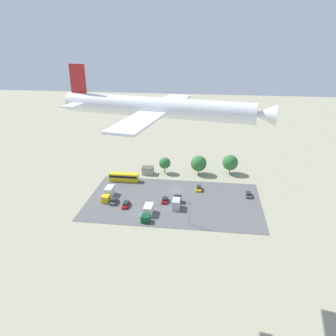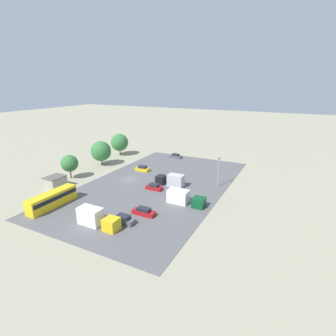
{
  "view_description": "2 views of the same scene",
  "coord_description": "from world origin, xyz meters",
  "px_view_note": "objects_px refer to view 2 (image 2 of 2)",
  "views": [
    {
      "loc": [
        -10.54,
        105.44,
        52.44
      ],
      "look_at": [
        -0.94,
        30.88,
        21.31
      ],
      "focal_mm": 35.0,
      "sensor_mm": 36.0,
      "label": 1
    },
    {
      "loc": [
        54.27,
        39.44,
        24.87
      ],
      "look_at": [
        -4.23,
        9.6,
        3.55
      ],
      "focal_mm": 28.0,
      "sensor_mm": 36.0,
      "label": 2
    }
  ],
  "objects_px": {
    "shed_building": "(55,182)",
    "parked_car_0": "(176,156)",
    "parked_car_1": "(143,169)",
    "parked_car_4": "(154,187)",
    "parked_truck_0": "(172,180)",
    "parked_truck_1": "(96,218)",
    "parked_truck_2": "(184,198)",
    "parked_car_2": "(144,212)",
    "bus": "(52,199)",
    "parked_car_3": "(124,220)"
  },
  "relations": [
    {
      "from": "parked_car_4",
      "to": "parked_truck_2",
      "type": "distance_m",
      "value": 10.43
    },
    {
      "from": "shed_building",
      "to": "bus",
      "type": "distance_m",
      "value": 11.23
    },
    {
      "from": "parked_car_2",
      "to": "parked_truck_1",
      "type": "height_order",
      "value": "parked_truck_1"
    },
    {
      "from": "bus",
      "to": "parked_car_1",
      "type": "height_order",
      "value": "bus"
    },
    {
      "from": "parked_car_3",
      "to": "parked_truck_2",
      "type": "xyz_separation_m",
      "value": [
        -12.64,
        6.64,
        0.65
      ]
    },
    {
      "from": "parked_car_0",
      "to": "parked_truck_2",
      "type": "distance_m",
      "value": 36.49
    },
    {
      "from": "bus",
      "to": "parked_car_0",
      "type": "height_order",
      "value": "bus"
    },
    {
      "from": "bus",
      "to": "parked_truck_2",
      "type": "bearing_deg",
      "value": 29.66
    },
    {
      "from": "parked_car_1",
      "to": "parked_truck_2",
      "type": "height_order",
      "value": "parked_truck_2"
    },
    {
      "from": "parked_car_2",
      "to": "parked_truck_2",
      "type": "distance_m",
      "value": 9.62
    },
    {
      "from": "shed_building",
      "to": "parked_car_0",
      "type": "xyz_separation_m",
      "value": [
        -38.15,
        15.01,
        -0.77
      ]
    },
    {
      "from": "parked_truck_2",
      "to": "bus",
      "type": "bearing_deg",
      "value": -60.34
    },
    {
      "from": "parked_car_1",
      "to": "shed_building",
      "type": "bearing_deg",
      "value": -30.6
    },
    {
      "from": "parked_car_1",
      "to": "parked_truck_0",
      "type": "relative_size",
      "value": 0.57
    },
    {
      "from": "shed_building",
      "to": "parked_car_4",
      "type": "bearing_deg",
      "value": 113.72
    },
    {
      "from": "parked_car_3",
      "to": "parked_car_2",
      "type": "bearing_deg",
      "value": -19.73
    },
    {
      "from": "bus",
      "to": "parked_truck_0",
      "type": "bearing_deg",
      "value": 52.09
    },
    {
      "from": "parked_car_4",
      "to": "parked_truck_2",
      "type": "height_order",
      "value": "parked_truck_2"
    },
    {
      "from": "shed_building",
      "to": "parked_car_1",
      "type": "bearing_deg",
      "value": 149.4
    },
    {
      "from": "parked_car_1",
      "to": "parked_truck_1",
      "type": "distance_m",
      "value": 31.93
    },
    {
      "from": "bus",
      "to": "parked_car_2",
      "type": "height_order",
      "value": "bus"
    },
    {
      "from": "parked_car_4",
      "to": "parked_truck_0",
      "type": "distance_m",
      "value": 5.09
    },
    {
      "from": "parked_car_2",
      "to": "parked_car_3",
      "type": "distance_m",
      "value": 4.75
    },
    {
      "from": "parked_car_2",
      "to": "parked_truck_1",
      "type": "relative_size",
      "value": 0.58
    },
    {
      "from": "parked_car_4",
      "to": "parked_truck_1",
      "type": "relative_size",
      "value": 0.49
    },
    {
      "from": "parked_car_4",
      "to": "parked_truck_2",
      "type": "bearing_deg",
      "value": -112.23
    },
    {
      "from": "parked_car_0",
      "to": "parked_car_1",
      "type": "distance_m",
      "value": 17.45
    },
    {
      "from": "parked_car_0",
      "to": "parked_truck_1",
      "type": "distance_m",
      "value": 48.23
    },
    {
      "from": "parked_car_2",
      "to": "parked_truck_0",
      "type": "relative_size",
      "value": 0.65
    },
    {
      "from": "parked_car_2",
      "to": "parked_truck_1",
      "type": "xyz_separation_m",
      "value": [
        7.44,
        -5.47,
        0.85
      ]
    },
    {
      "from": "parked_car_3",
      "to": "parked_truck_1",
      "type": "xyz_separation_m",
      "value": [
        2.97,
        -3.86,
        0.8
      ]
    },
    {
      "from": "parked_truck_0",
      "to": "parked_truck_1",
      "type": "relative_size",
      "value": 0.89
    },
    {
      "from": "parked_truck_0",
      "to": "parked_truck_1",
      "type": "distance_m",
      "value": 24.1
    },
    {
      "from": "parked_car_0",
      "to": "parked_truck_1",
      "type": "xyz_separation_m",
      "value": [
        47.75,
        6.76,
        0.85
      ]
    },
    {
      "from": "parked_car_4",
      "to": "parked_truck_1",
      "type": "height_order",
      "value": "parked_truck_1"
    },
    {
      "from": "shed_building",
      "to": "parked_truck_0",
      "type": "bearing_deg",
      "value": 119.41
    },
    {
      "from": "parked_car_0",
      "to": "parked_truck_2",
      "type": "xyz_separation_m",
      "value": [
        32.13,
        17.27,
        0.71
      ]
    },
    {
      "from": "parked_car_1",
      "to": "parked_car_3",
      "type": "relative_size",
      "value": 0.98
    },
    {
      "from": "bus",
      "to": "parked_truck_2",
      "type": "xyz_separation_m",
      "value": [
        -13.74,
        24.12,
        -0.36
      ]
    },
    {
      "from": "parked_car_1",
      "to": "parked_car_2",
      "type": "distance_m",
      "value": 27.44
    },
    {
      "from": "shed_building",
      "to": "parked_truck_0",
      "type": "relative_size",
      "value": 0.63
    },
    {
      "from": "parked_truck_0",
      "to": "parked_car_4",
      "type": "bearing_deg",
      "value": 148.6
    },
    {
      "from": "bus",
      "to": "parked_car_0",
      "type": "relative_size",
      "value": 2.67
    },
    {
      "from": "shed_building",
      "to": "parked_car_3",
      "type": "relative_size",
      "value": 1.09
    },
    {
      "from": "parked_car_2",
      "to": "parked_car_4",
      "type": "height_order",
      "value": "parked_car_2"
    },
    {
      "from": "parked_car_3",
      "to": "parked_truck_0",
      "type": "distance_m",
      "value": 20.89
    },
    {
      "from": "parked_car_1",
      "to": "parked_truck_2",
      "type": "bearing_deg",
      "value": 53.23
    },
    {
      "from": "parked_car_0",
      "to": "parked_truck_1",
      "type": "relative_size",
      "value": 0.5
    },
    {
      "from": "parked_truck_0",
      "to": "parked_truck_2",
      "type": "distance_m",
      "value": 10.81
    },
    {
      "from": "parked_car_4",
      "to": "parked_truck_0",
      "type": "height_order",
      "value": "parked_truck_0"
    }
  ]
}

